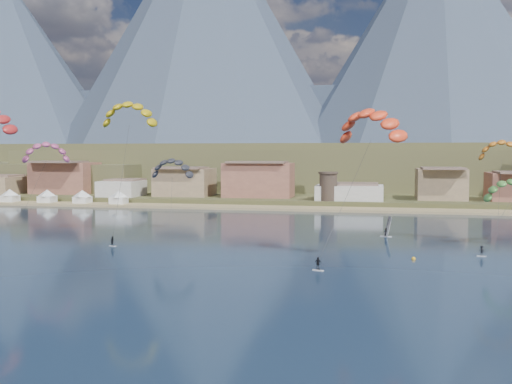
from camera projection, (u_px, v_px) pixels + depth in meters
ground at (198, 301)px, 65.86m from camera, size 2400.00×2400.00×0.00m
beach at (308, 209)px, 169.44m from camera, size 2200.00×12.00×0.90m
land at (359, 168)px, 613.13m from camera, size 2200.00×900.00×4.00m
foothills at (384, 167)px, 287.93m from camera, size 940.00×210.00×18.00m
mountain_ridge at (356, 60)px, 863.51m from camera, size 2060.00×480.00×400.00m
town at (191, 178)px, 192.58m from camera, size 400.00×24.00×12.00m
watchtower at (328, 186)px, 175.83m from camera, size 5.82×5.82×8.60m
beach_tents at (64, 193)px, 184.51m from camera, size 43.40×6.40×5.00m
kitesurfer_yellow at (129, 111)px, 115.11m from camera, size 11.52×15.77×28.06m
kitesurfer_orange at (371, 121)px, 89.03m from camera, size 13.93×15.25×24.83m
kitesurfer_green at (511, 188)px, 102.44m from camera, size 11.65×13.14×15.34m
distant_kite_pink at (46, 149)px, 120.88m from camera, size 10.06×8.35×20.14m
distant_kite_dark at (172, 165)px, 124.24m from camera, size 9.41×5.91×16.97m
distant_kite_orange at (502, 147)px, 105.06m from camera, size 8.84×6.89×20.07m
windsurfer at (387, 230)px, 115.50m from camera, size 2.34×2.54×3.94m
buoy at (414, 259)px, 91.13m from camera, size 0.65×0.65×0.65m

